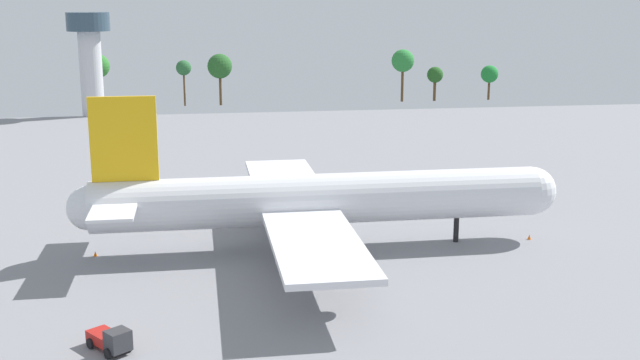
{
  "coord_description": "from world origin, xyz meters",
  "views": [
    {
      "loc": [
        -14.89,
        -94.89,
        31.13
      ],
      "look_at": [
        0.0,
        0.0,
        8.96
      ],
      "focal_mm": 44.21,
      "sensor_mm": 36.0,
      "label": 1
    }
  ],
  "objects_px": {
    "baggage_tug": "(454,204)",
    "safety_cone_nose": "(529,237)",
    "cargo_loader": "(111,339)",
    "cargo_airplane": "(318,200)",
    "control_tower": "(90,51)",
    "pushback_tractor": "(152,212)",
    "catering_truck": "(250,198)",
    "safety_cone_tail": "(95,254)"
  },
  "relations": [
    {
      "from": "safety_cone_tail",
      "to": "control_tower",
      "type": "bearing_deg",
      "value": 96.81
    },
    {
      "from": "pushback_tractor",
      "to": "baggage_tug",
      "type": "height_order",
      "value": "pushback_tractor"
    },
    {
      "from": "cargo_loader",
      "to": "control_tower",
      "type": "relative_size",
      "value": 0.19
    },
    {
      "from": "safety_cone_tail",
      "to": "pushback_tractor",
      "type": "bearing_deg",
      "value": 68.58
    },
    {
      "from": "catering_truck",
      "to": "safety_cone_nose",
      "type": "distance_m",
      "value": 42.34
    },
    {
      "from": "pushback_tractor",
      "to": "catering_truck",
      "type": "bearing_deg",
      "value": 21.57
    },
    {
      "from": "cargo_loader",
      "to": "pushback_tractor",
      "type": "relative_size",
      "value": 1.26
    },
    {
      "from": "pushback_tractor",
      "to": "safety_cone_nose",
      "type": "distance_m",
      "value": 52.83
    },
    {
      "from": "pushback_tractor",
      "to": "safety_cone_tail",
      "type": "xyz_separation_m",
      "value": [
        -6.21,
        -15.83,
        -0.8
      ]
    },
    {
      "from": "catering_truck",
      "to": "control_tower",
      "type": "relative_size",
      "value": 0.15
    },
    {
      "from": "cargo_loader",
      "to": "baggage_tug",
      "type": "distance_m",
      "value": 62.49
    },
    {
      "from": "pushback_tractor",
      "to": "baggage_tug",
      "type": "distance_m",
      "value": 44.74
    },
    {
      "from": "cargo_loader",
      "to": "safety_cone_nose",
      "type": "xyz_separation_m",
      "value": [
        51.33,
        26.29,
        -0.81
      ]
    },
    {
      "from": "cargo_airplane",
      "to": "cargo_loader",
      "type": "height_order",
      "value": "cargo_airplane"
    },
    {
      "from": "baggage_tug",
      "to": "safety_cone_nose",
      "type": "height_order",
      "value": "baggage_tug"
    },
    {
      "from": "safety_cone_nose",
      "to": "catering_truck",
      "type": "bearing_deg",
      "value": 146.61
    },
    {
      "from": "pushback_tractor",
      "to": "control_tower",
      "type": "xyz_separation_m",
      "value": [
        -21.1,
        108.81,
        16.28
      ]
    },
    {
      "from": "baggage_tug",
      "to": "safety_cone_tail",
      "type": "relative_size",
      "value": 7.8
    },
    {
      "from": "cargo_loader",
      "to": "catering_truck",
      "type": "xyz_separation_m",
      "value": [
        15.99,
        49.58,
        0.05
      ]
    },
    {
      "from": "cargo_loader",
      "to": "control_tower",
      "type": "xyz_separation_m",
      "value": [
        -19.58,
        152.67,
        16.25
      ]
    },
    {
      "from": "safety_cone_nose",
      "to": "safety_cone_tail",
      "type": "distance_m",
      "value": 56.05
    },
    {
      "from": "pushback_tractor",
      "to": "catering_truck",
      "type": "xyz_separation_m",
      "value": [
        14.48,
        5.72,
        0.08
      ]
    },
    {
      "from": "control_tower",
      "to": "cargo_loader",
      "type": "bearing_deg",
      "value": -82.69
    },
    {
      "from": "cargo_loader",
      "to": "control_tower",
      "type": "bearing_deg",
      "value": 97.31
    },
    {
      "from": "baggage_tug",
      "to": "catering_truck",
      "type": "height_order",
      "value": "catering_truck"
    },
    {
      "from": "catering_truck",
      "to": "baggage_tug",
      "type": "bearing_deg",
      "value": -13.98
    },
    {
      "from": "pushback_tractor",
      "to": "baggage_tug",
      "type": "xyz_separation_m",
      "value": [
        44.7,
        -1.8,
        -0.15
      ]
    },
    {
      "from": "control_tower",
      "to": "safety_cone_nose",
      "type": "bearing_deg",
      "value": -60.7
    },
    {
      "from": "catering_truck",
      "to": "safety_cone_nose",
      "type": "height_order",
      "value": "catering_truck"
    },
    {
      "from": "cargo_loader",
      "to": "pushback_tractor",
      "type": "height_order",
      "value": "cargo_loader"
    },
    {
      "from": "cargo_airplane",
      "to": "control_tower",
      "type": "bearing_deg",
      "value": 108.74
    },
    {
      "from": "baggage_tug",
      "to": "safety_cone_nose",
      "type": "distance_m",
      "value": 16.6
    },
    {
      "from": "baggage_tug",
      "to": "safety_cone_nose",
      "type": "relative_size",
      "value": 7.43
    },
    {
      "from": "safety_cone_nose",
      "to": "control_tower",
      "type": "relative_size",
      "value": 0.02
    },
    {
      "from": "baggage_tug",
      "to": "catering_truck",
      "type": "xyz_separation_m",
      "value": [
        -30.22,
        7.52,
        0.23
      ]
    },
    {
      "from": "pushback_tractor",
      "to": "cargo_loader",
      "type": "bearing_deg",
      "value": -91.98
    },
    {
      "from": "catering_truck",
      "to": "safety_cone_tail",
      "type": "bearing_deg",
      "value": -133.83
    },
    {
      "from": "cargo_airplane",
      "to": "catering_truck",
      "type": "relative_size",
      "value": 14.6
    },
    {
      "from": "pushback_tractor",
      "to": "safety_cone_tail",
      "type": "relative_size",
      "value": 6.3
    },
    {
      "from": "safety_cone_tail",
      "to": "cargo_loader",
      "type": "bearing_deg",
      "value": -80.49
    },
    {
      "from": "cargo_airplane",
      "to": "safety_cone_tail",
      "type": "bearing_deg",
      "value": 177.51
    },
    {
      "from": "pushback_tractor",
      "to": "safety_cone_tail",
      "type": "height_order",
      "value": "pushback_tractor"
    }
  ]
}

